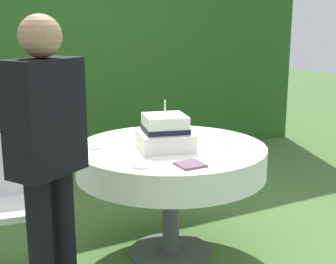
{
  "coord_description": "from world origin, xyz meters",
  "views": [
    {
      "loc": [
        -1.43,
        -2.61,
        1.56
      ],
      "look_at": [
        -0.03,
        -0.02,
        0.87
      ],
      "focal_mm": 50.21,
      "sensor_mm": 36.0,
      "label": 1
    }
  ],
  "objects_px": {
    "serving_plate_near": "(141,166)",
    "napkin_stack": "(190,165)",
    "standing_person": "(47,157)",
    "garden_chair": "(8,193)",
    "serving_plate_far": "(96,146)",
    "cake_table": "(171,161)",
    "wedding_cake": "(165,133)"
  },
  "relations": [
    {
      "from": "cake_table",
      "to": "serving_plate_near",
      "type": "relative_size",
      "value": 11.45
    },
    {
      "from": "wedding_cake",
      "to": "serving_plate_near",
      "type": "distance_m",
      "value": 0.43
    },
    {
      "from": "serving_plate_far",
      "to": "wedding_cake",
      "type": "bearing_deg",
      "value": -31.83
    },
    {
      "from": "cake_table",
      "to": "serving_plate_far",
      "type": "xyz_separation_m",
      "value": [
        -0.44,
        0.2,
        0.11
      ]
    },
    {
      "from": "wedding_cake",
      "to": "napkin_stack",
      "type": "height_order",
      "value": "wedding_cake"
    },
    {
      "from": "standing_person",
      "to": "napkin_stack",
      "type": "bearing_deg",
      "value": -0.59
    },
    {
      "from": "serving_plate_far",
      "to": "garden_chair",
      "type": "distance_m",
      "value": 0.61
    },
    {
      "from": "serving_plate_near",
      "to": "napkin_stack",
      "type": "height_order",
      "value": "napkin_stack"
    },
    {
      "from": "serving_plate_near",
      "to": "garden_chair",
      "type": "relative_size",
      "value": 0.12
    },
    {
      "from": "standing_person",
      "to": "garden_chair",
      "type": "bearing_deg",
      "value": 98.01
    },
    {
      "from": "wedding_cake",
      "to": "standing_person",
      "type": "height_order",
      "value": "standing_person"
    },
    {
      "from": "napkin_stack",
      "to": "standing_person",
      "type": "xyz_separation_m",
      "value": [
        -0.8,
        0.01,
        0.15
      ]
    },
    {
      "from": "napkin_stack",
      "to": "standing_person",
      "type": "distance_m",
      "value": 0.81
    },
    {
      "from": "garden_chair",
      "to": "serving_plate_far",
      "type": "bearing_deg",
      "value": -5.15
    },
    {
      "from": "wedding_cake",
      "to": "garden_chair",
      "type": "xyz_separation_m",
      "value": [
        -0.94,
        0.29,
        -0.33
      ]
    },
    {
      "from": "serving_plate_near",
      "to": "serving_plate_far",
      "type": "xyz_separation_m",
      "value": [
        -0.08,
        0.52,
        0.0
      ]
    },
    {
      "from": "napkin_stack",
      "to": "standing_person",
      "type": "height_order",
      "value": "standing_person"
    },
    {
      "from": "napkin_stack",
      "to": "serving_plate_near",
      "type": "bearing_deg",
      "value": 155.48
    },
    {
      "from": "cake_table",
      "to": "garden_chair",
      "type": "bearing_deg",
      "value": 165.98
    },
    {
      "from": "cake_table",
      "to": "serving_plate_near",
      "type": "height_order",
      "value": "serving_plate_near"
    },
    {
      "from": "wedding_cake",
      "to": "standing_person",
      "type": "bearing_deg",
      "value": -155.3
    },
    {
      "from": "napkin_stack",
      "to": "garden_chair",
      "type": "height_order",
      "value": "garden_chair"
    },
    {
      "from": "cake_table",
      "to": "serving_plate_far",
      "type": "relative_size",
      "value": 8.76
    },
    {
      "from": "wedding_cake",
      "to": "napkin_stack",
      "type": "distance_m",
      "value": 0.41
    },
    {
      "from": "cake_table",
      "to": "wedding_cake",
      "type": "bearing_deg",
      "value": -148.33
    },
    {
      "from": "wedding_cake",
      "to": "garden_chair",
      "type": "bearing_deg",
      "value": 163.02
    },
    {
      "from": "garden_chair",
      "to": "napkin_stack",
      "type": "bearing_deg",
      "value": -37.65
    },
    {
      "from": "serving_plate_near",
      "to": "garden_chair",
      "type": "distance_m",
      "value": 0.89
    },
    {
      "from": "wedding_cake",
      "to": "serving_plate_far",
      "type": "relative_size",
      "value": 2.85
    },
    {
      "from": "wedding_cake",
      "to": "napkin_stack",
      "type": "relative_size",
      "value": 2.78
    },
    {
      "from": "cake_table",
      "to": "serving_plate_near",
      "type": "distance_m",
      "value": 0.5
    },
    {
      "from": "serving_plate_near",
      "to": "napkin_stack",
      "type": "relative_size",
      "value": 0.75
    }
  ]
}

